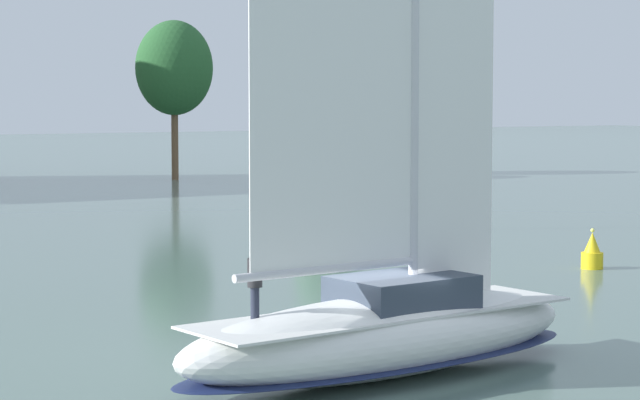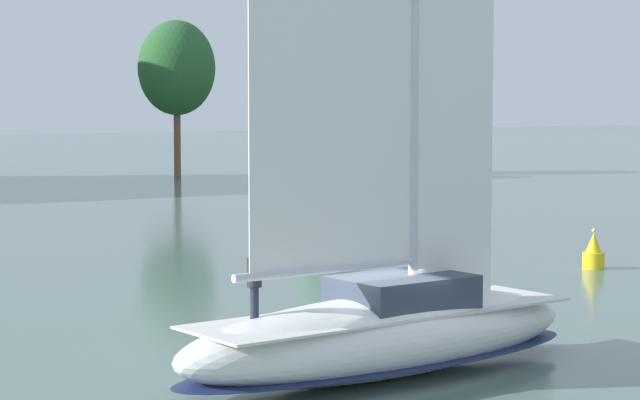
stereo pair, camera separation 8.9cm
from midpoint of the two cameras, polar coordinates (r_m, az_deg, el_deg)
The scene contains 6 objects.
ground_plane at distance 30.27m, azimuth 2.84°, elevation -8.04°, with size 400.00×400.00×0.00m, color slate.
tree_shore_left at distance 101.97m, azimuth -6.71°, elevation 6.00°, with size 6.28×6.28×12.92m.
tree_shore_right at distance 108.22m, azimuth 0.36°, elevation 5.73°, with size 5.97×5.97×12.30m.
sailboat_main at distance 30.03m, azimuth 2.88°, elevation -5.73°, with size 11.93×4.55×15.98m.
sailboat_moored_mid_channel at distance 61.60m, azimuth 0.33°, elevation -0.94°, with size 6.63×4.54×8.95m.
channel_buoy at distance 49.84m, azimuth 12.29°, elevation -2.38°, with size 0.86×0.86×1.59m.
Camera 1 is at (-16.34, -24.59, 6.67)m, focal length 70.00 mm.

